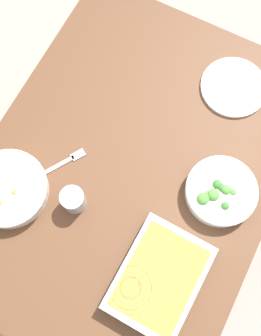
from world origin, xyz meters
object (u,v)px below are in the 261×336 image
Objects in this scene: stew_bowl at (8,189)px; broccoli_bowl at (220,192)px; baking_dish at (159,278)px; spoon_by_stew at (16,203)px; fork_on_table at (64,163)px; side_plate at (234,87)px; spoon_by_broccoli at (206,188)px; drink_cup at (74,200)px.

stew_bowl is 1.11× the size of broccoli_bowl.
baking_dish is (0.03, 0.52, 0.00)m from stew_bowl.
broccoli_bowl is at bearing 120.02° from spoon_by_stew.
baking_dish is 1.93× the size of fork_on_table.
broccoli_bowl is at bearing 116.52° from stew_bowl.
baking_dish is 1.39× the size of side_plate.
spoon_by_broccoli is (-0.31, 0.50, 0.00)m from spoon_by_stew.
fork_on_table is (0.13, -0.48, -0.03)m from broccoli_bowl.
stew_bowl reaches higher than fork_on_table.
side_plate reaches higher than spoon_by_broccoli.
side_plate is (-0.64, 0.47, -0.03)m from stew_bowl.
stew_bowl is 0.20m from drink_cup.
stew_bowl is at bearing -36.34° from side_plate.
spoon_by_broccoli is (-0.23, 0.34, -0.03)m from drink_cup.
fork_on_table is at bearing -73.10° from spoon_by_broccoli.
spoon_by_stew reaches higher than fork_on_table.
drink_cup is (-0.06, 0.19, 0.01)m from stew_bowl.
stew_bowl reaches higher than spoon_by_stew.
baking_dish is 3.60× the size of drink_cup.
fork_on_table is at bearing -113.03° from baking_dish.
spoon_by_broccoli is (-0.29, 0.53, -0.03)m from stew_bowl.
spoon_by_broccoli is at bearing 106.90° from fork_on_table.
fork_on_table is at bearing -37.47° from side_plate.
broccoli_bowl is 0.05m from spoon_by_broccoli.
fork_on_table is (-0.09, -0.10, -0.04)m from drink_cup.
baking_dish is 0.49m from spoon_by_stew.
stew_bowl is at bearing -92.76° from baking_dish.
stew_bowl is at bearing -61.74° from spoon_by_broccoli.
broccoli_bowl is (-0.29, 0.57, -0.00)m from stew_bowl.
baking_dish reaches higher than fork_on_table.
broccoli_bowl is at bearing 90.91° from spoon_by_broccoli.
spoon_by_stew is at bearing -19.49° from fork_on_table.
drink_cup is at bearing 45.32° from fork_on_table.
fork_on_table is (0.13, -0.43, -0.00)m from spoon_by_broccoli.
spoon_by_broccoli is at bearing 123.79° from drink_cup.
stew_bowl is 0.05m from spoon_by_stew.
baking_dish is 0.34m from drink_cup.
broccoli_bowl reaches higher than baking_dish.
broccoli_bowl is 2.58× the size of drink_cup.
baking_dish is at bearing 89.99° from spoon_by_stew.
broccoli_bowl reaches higher than spoon_by_broccoli.
spoon_by_broccoli is at bearing 9.58° from side_plate.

